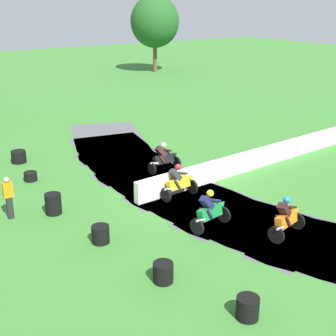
# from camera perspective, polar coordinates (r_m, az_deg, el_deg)

# --- Properties ---
(ground_plane) EXTENTS (120.00, 120.00, 0.00)m
(ground_plane) POSITION_cam_1_polar(r_m,az_deg,el_deg) (19.50, 0.92, -2.99)
(ground_plane) COLOR #38752D
(track_asphalt) EXTENTS (8.06, 25.11, 0.01)m
(track_asphalt) POSITION_cam_1_polar(r_m,az_deg,el_deg) (19.96, 2.68, -2.43)
(track_asphalt) COLOR #515156
(track_asphalt) RESTS_ON ground
(safety_barrier) EXTENTS (14.26, 1.27, 0.90)m
(safety_barrier) POSITION_cam_1_polar(r_m,az_deg,el_deg) (22.71, 11.15, 1.25)
(safety_barrier) COLOR white
(safety_barrier) RESTS_ON ground
(motorcycle_lead_black) EXTENTS (1.68, 0.85, 1.42)m
(motorcycle_lead_black) POSITION_cam_1_polar(r_m,az_deg,el_deg) (21.71, -0.41, 1.28)
(motorcycle_lead_black) COLOR black
(motorcycle_lead_black) RESTS_ON ground
(motorcycle_chase_yellow) EXTENTS (1.68, 0.87, 1.43)m
(motorcycle_chase_yellow) POSITION_cam_1_polar(r_m,az_deg,el_deg) (18.87, 1.43, -1.70)
(motorcycle_chase_yellow) COLOR black
(motorcycle_chase_yellow) RESTS_ON ground
(motorcycle_trailing_green) EXTENTS (1.67, 0.93, 1.43)m
(motorcycle_trailing_green) POSITION_cam_1_polar(r_m,az_deg,el_deg) (16.44, 5.31, -5.19)
(motorcycle_trailing_green) COLOR black
(motorcycle_trailing_green) RESTS_ON ground
(motorcycle_fourth_orange) EXTENTS (1.68, 1.02, 1.43)m
(motorcycle_fourth_orange) POSITION_cam_1_polar(r_m,az_deg,el_deg) (16.38, 14.46, -5.87)
(motorcycle_fourth_orange) COLOR black
(motorcycle_fourth_orange) RESTS_ON ground
(tire_stack_near) EXTENTS (0.72, 0.72, 0.60)m
(tire_stack_near) POSITION_cam_1_polar(r_m,az_deg,el_deg) (24.05, -17.91, 1.34)
(tire_stack_near) COLOR black
(tire_stack_near) RESTS_ON ground
(tire_stack_mid_a) EXTENTS (0.58, 0.58, 0.40)m
(tire_stack_mid_a) POSITION_cam_1_polar(r_m,az_deg,el_deg) (21.53, -16.57, -1.00)
(tire_stack_mid_a) COLOR black
(tire_stack_mid_a) RESTS_ON ground
(tire_stack_mid_b) EXTENTS (0.61, 0.61, 0.80)m
(tire_stack_mid_b) POSITION_cam_1_polar(r_m,az_deg,el_deg) (17.99, -13.95, -4.30)
(tire_stack_mid_b) COLOR black
(tire_stack_mid_b) RESTS_ON ground
(tire_stack_far) EXTENTS (0.60, 0.60, 0.60)m
(tire_stack_far) POSITION_cam_1_polar(r_m,az_deg,el_deg) (15.70, -8.31, -8.07)
(tire_stack_far) COLOR black
(tire_stack_far) RESTS_ON ground
(tire_stack_extra_a) EXTENTS (0.60, 0.60, 0.60)m
(tire_stack_extra_a) POSITION_cam_1_polar(r_m,az_deg,el_deg) (13.57, -0.60, -12.72)
(tire_stack_extra_a) COLOR black
(tire_stack_extra_a) RESTS_ON ground
(tire_stack_extra_b) EXTENTS (0.60, 0.60, 0.60)m
(tire_stack_extra_b) POSITION_cam_1_polar(r_m,az_deg,el_deg) (12.42, 9.77, -16.59)
(tire_stack_extra_b) COLOR black
(tire_stack_extra_b) RESTS_ON ground
(track_marshal) EXTENTS (0.34, 0.24, 1.63)m
(track_marshal) POSITION_cam_1_polar(r_m,az_deg,el_deg) (17.90, -19.02, -3.50)
(track_marshal) COLOR #232328
(track_marshal) RESTS_ON ground
(tree_far_left) EXTENTS (5.18, 5.18, 8.03)m
(tree_far_left) POSITION_cam_1_polar(r_m,az_deg,el_deg) (51.72, -1.65, 17.56)
(tree_far_left) COLOR brown
(tree_far_left) RESTS_ON ground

